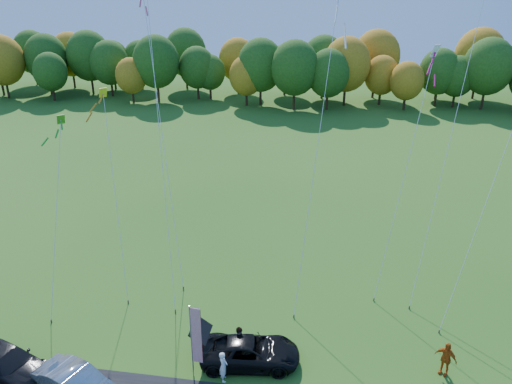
# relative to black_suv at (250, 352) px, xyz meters

# --- Properties ---
(ground) EXTENTS (160.00, 160.00, 0.00)m
(ground) POSITION_rel_black_suv_xyz_m (-0.53, -0.59, -0.69)
(ground) COLOR #265717
(tree_line) EXTENTS (116.00, 12.00, 10.00)m
(tree_line) POSITION_rel_black_suv_xyz_m (-0.53, 54.41, -0.69)
(tree_line) COLOR #1E4711
(tree_line) RESTS_ON ground
(black_suv) EXTENTS (5.21, 2.91, 1.38)m
(black_suv) POSITION_rel_black_suv_xyz_m (0.00, 0.00, 0.00)
(black_suv) COLOR black
(black_suv) RESTS_ON ground
(dark_truck_a) EXTENTS (5.36, 3.48, 1.44)m
(dark_truck_a) POSITION_rel_black_suv_xyz_m (-11.52, -2.59, 0.03)
(dark_truck_a) COLOR black
(dark_truck_a) RESTS_ON ground
(person_tailgate_a) EXTENTS (0.54, 0.68, 1.62)m
(person_tailgate_a) POSITION_rel_black_suv_xyz_m (-1.06, -1.33, 0.12)
(person_tailgate_a) COLOR white
(person_tailgate_a) RESTS_ON ground
(person_tailgate_b) EXTENTS (1.02, 1.04, 1.69)m
(person_tailgate_b) POSITION_rel_black_suv_xyz_m (-0.59, 0.50, 0.15)
(person_tailgate_b) COLOR gray
(person_tailgate_b) RESTS_ON ground
(person_east) EXTENTS (1.15, 0.94, 1.84)m
(person_east) POSITION_rel_black_suv_xyz_m (9.45, 0.73, 0.23)
(person_east) COLOR #B95111
(person_east) RESTS_ON ground
(feather_flag) EXTENTS (0.55, 0.10, 4.13)m
(feather_flag) POSITION_rel_black_suv_xyz_m (-2.36, -1.32, 1.84)
(feather_flag) COLOR #999999
(feather_flag) RESTS_ON ground
(kite_delta_blue) EXTENTS (5.28, 10.63, 25.06)m
(kite_delta_blue) POSITION_rel_black_suv_xyz_m (-6.85, 8.20, 11.43)
(kite_delta_blue) COLOR #4C3F33
(kite_delta_blue) RESTS_ON ground
(kite_parafoil_orange) EXTENTS (6.50, 12.52, 24.37)m
(kite_parafoil_orange) POSITION_rel_black_suv_xyz_m (10.89, 11.75, 11.33)
(kite_parafoil_orange) COLOR #4C3F33
(kite_parafoil_orange) RESTS_ON ground
(kite_delta_red) EXTENTS (2.72, 10.17, 19.21)m
(kite_delta_red) POSITION_rel_black_suv_xyz_m (2.67, 8.74, 8.86)
(kite_delta_red) COLOR #4C3F33
(kite_delta_red) RESTS_ON ground
(kite_parafoil_rainbow) EXTENTS (6.62, 7.53, 18.97)m
(kite_parafoil_rainbow) POSITION_rel_black_suv_xyz_m (12.43, 7.34, 8.69)
(kite_parafoil_rainbow) COLOR #4C3F33
(kite_parafoil_rainbow) RESTS_ON ground
(kite_diamond_yellow) EXTENTS (3.17, 6.00, 11.91)m
(kite_diamond_yellow) POSITION_rel_black_suv_xyz_m (-9.29, 6.54, 5.09)
(kite_diamond_yellow) COLOR #4C3F33
(kite_diamond_yellow) RESTS_ON ground
(kite_diamond_green) EXTENTS (0.96, 5.48, 10.92)m
(kite_diamond_green) POSITION_rel_black_suv_xyz_m (-11.74, 3.98, 4.82)
(kite_diamond_green) COLOR #4C3F33
(kite_diamond_green) RESTS_ON ground
(kite_diamond_white) EXTENTS (3.06, 5.42, 14.66)m
(kite_diamond_white) POSITION_rel_black_suv_xyz_m (7.70, 8.66, 6.45)
(kite_diamond_white) COLOR #4C3F33
(kite_diamond_white) RESTS_ON ground
(kite_diamond_pink) EXTENTS (4.11, 6.99, 17.91)m
(kite_diamond_pink) POSITION_rel_black_suv_xyz_m (-6.85, 8.81, 8.00)
(kite_diamond_pink) COLOR #4C3F33
(kite_diamond_pink) RESTS_ON ground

